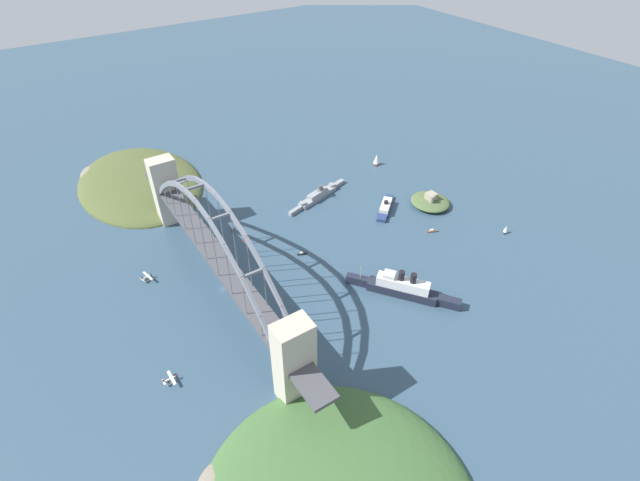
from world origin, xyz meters
name	(u,v)px	position (x,y,z in m)	size (l,w,h in m)	color
ground_plane	(222,289)	(0.00, 0.00, 0.00)	(1400.00, 1400.00, 0.00)	#334C60
harbor_arch_bridge	(217,256)	(0.00, 0.00, 30.10)	(257.70, 19.52, 75.64)	#BCB29E
headland_west_shore	(138,184)	(-170.14, -7.98, 0.00)	(149.56, 105.40, 20.08)	#4C562D
ocean_liner	(403,288)	(71.44, 99.81, 6.10)	(66.02, 51.20, 20.13)	#1E2333
naval_cruiser	(318,195)	(-59.89, 117.29, 2.85)	(23.31, 69.04, 16.80)	gray
harbor_ferry_steamer	(386,207)	(-13.49, 155.20, 2.61)	(30.41, 34.61, 8.41)	navy
fort_island_mid_harbor	(430,201)	(1.60, 191.92, 3.46)	(33.93, 31.98, 12.05)	#4C6038
seaplane_taxiing_near_bridge	(147,278)	(-37.58, -40.00, 2.12)	(11.73, 8.21, 4.92)	#B7B7B2
seaplane_second_in_formation	(170,380)	(52.99, -54.83, 1.95)	(10.93, 8.07, 4.66)	#B7B7B2
small_boat_0	(377,159)	(-78.85, 197.46, 5.71)	(10.18, 8.42, 12.31)	#B2231E
small_boat_1	(432,231)	(31.02, 166.54, 0.80)	(5.05, 9.05, 2.27)	brown
small_boat_2	(233,229)	(-57.68, 34.61, 0.86)	(7.55, 3.77, 2.33)	black
small_boat_3	(506,229)	(63.70, 213.76, 3.50)	(4.67, 5.83, 7.51)	black
small_boat_4	(302,254)	(-1.73, 65.15, 0.81)	(3.79, 7.52, 2.26)	black
channel_marker_buoy	(244,239)	(-40.84, 36.50, 1.12)	(2.20, 2.20, 2.75)	red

